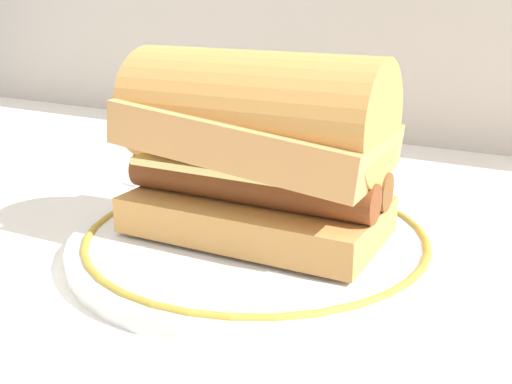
% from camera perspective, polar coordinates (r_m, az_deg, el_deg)
% --- Properties ---
extents(ground_plane, '(1.50, 1.50, 0.00)m').
position_cam_1_polar(ground_plane, '(0.43, -1.21, -6.89)').
color(ground_plane, silver).
extents(plate, '(0.27, 0.27, 0.01)m').
position_cam_1_polar(plate, '(0.46, 0.00, -4.41)').
color(plate, white).
rests_on(plate, ground_plane).
extents(sausage_sandwich, '(0.19, 0.10, 0.13)m').
position_cam_1_polar(sausage_sandwich, '(0.44, 0.00, 4.45)').
color(sausage_sandwich, '#CE914B').
rests_on(sausage_sandwich, plate).
extents(butter_knife, '(0.03, 0.15, 0.01)m').
position_cam_1_polar(butter_knife, '(0.68, -6.51, 2.72)').
color(butter_knife, silver).
rests_on(butter_knife, ground_plane).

